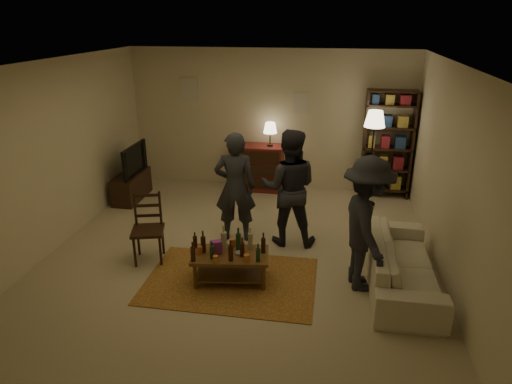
% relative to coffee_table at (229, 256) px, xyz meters
% --- Properties ---
extents(floor, '(6.00, 6.00, 0.00)m').
position_rel_coffee_table_xyz_m(floor, '(-0.01, 0.70, -0.37)').
color(floor, '#C6B793').
rests_on(floor, ground).
extents(room_shell, '(6.00, 6.00, 6.00)m').
position_rel_coffee_table_xyz_m(room_shell, '(-0.66, 3.68, 1.44)').
color(room_shell, beige).
rests_on(room_shell, ground).
extents(rug, '(2.20, 1.50, 0.01)m').
position_rel_coffee_table_xyz_m(rug, '(0.01, -0.00, -0.37)').
color(rug, brown).
rests_on(rug, ground).
extents(coffee_table, '(1.05, 0.67, 0.74)m').
position_rel_coffee_table_xyz_m(coffee_table, '(0.00, 0.00, 0.00)').
color(coffee_table, brown).
rests_on(coffee_table, ground).
extents(dining_chair, '(0.53, 0.53, 1.00)m').
position_rel_coffee_table_xyz_m(dining_chair, '(-1.25, 0.40, 0.15)').
color(dining_chair, '#311D10').
rests_on(dining_chair, ground).
extents(tv_stand, '(0.40, 1.00, 1.06)m').
position_rel_coffee_table_xyz_m(tv_stand, '(-2.45, 2.50, 0.01)').
color(tv_stand, '#311D10').
rests_on(tv_stand, ground).
extents(dresser, '(1.00, 0.50, 1.36)m').
position_rel_coffee_table_xyz_m(dresser, '(-0.20, 3.41, 0.10)').
color(dresser, maroon).
rests_on(dresser, ground).
extents(bookshelf, '(0.90, 0.34, 2.02)m').
position_rel_coffee_table_xyz_m(bookshelf, '(2.24, 3.48, 0.66)').
color(bookshelf, '#311D10').
rests_on(bookshelf, ground).
extents(floor_lamp, '(0.36, 0.36, 1.74)m').
position_rel_coffee_table_xyz_m(floor_lamp, '(1.93, 2.96, 1.10)').
color(floor_lamp, black).
rests_on(floor_lamp, ground).
extents(sofa, '(0.81, 2.08, 0.61)m').
position_rel_coffee_table_xyz_m(sofa, '(2.19, 0.30, -0.07)').
color(sofa, beige).
rests_on(sofa, ground).
extents(person_left, '(0.67, 0.49, 1.70)m').
position_rel_coffee_table_xyz_m(person_left, '(-0.17, 1.22, 0.48)').
color(person_left, '#292A31').
rests_on(person_left, ground).
extents(person_right, '(0.89, 0.71, 1.77)m').
position_rel_coffee_table_xyz_m(person_right, '(0.63, 1.24, 0.51)').
color(person_right, '#27272F').
rests_on(person_right, ground).
extents(person_by_sofa, '(0.86, 1.23, 1.73)m').
position_rel_coffee_table_xyz_m(person_by_sofa, '(1.69, 0.18, 0.49)').
color(person_by_sofa, '#23232A').
rests_on(person_by_sofa, ground).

